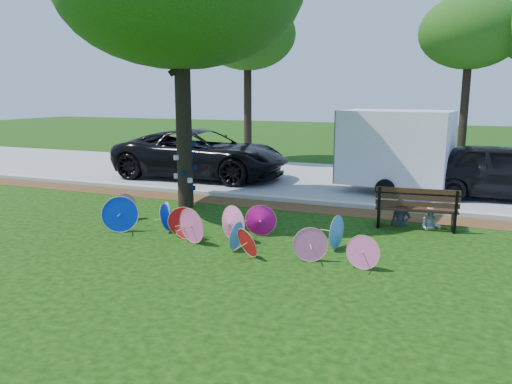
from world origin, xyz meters
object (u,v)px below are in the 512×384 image
person_right (432,208)px  cargo_trailer (396,147)px  parasol_pile (211,224)px  park_bench (416,207)px  dark_pickup (501,171)px  person_left (402,200)px  black_van (201,154)px

person_right → cargo_trailer: bearing=109.5°
parasol_pile → cargo_trailer: bearing=66.3°
parasol_pile → park_bench: bearing=34.0°
parasol_pile → dark_pickup: size_ratio=1.37×
person_left → person_right: bearing=-9.1°
parasol_pile → person_right: person_right is taller
parasol_pile → black_van: bearing=119.4°
parasol_pile → black_van: (-4.06, 7.20, 0.55)m
cargo_trailer → person_right: 4.54m
black_van → cargo_trailer: 7.18m
parasol_pile → park_bench: (4.11, 2.77, 0.14)m
dark_pickup → person_left: (-2.47, -4.34, -0.22)m
person_left → dark_pickup: bearing=51.2°
black_van → person_right: black_van is taller
parasol_pile → person_left: (3.76, 2.82, 0.28)m
dark_pickup → person_left: size_ratio=3.95×
black_van → cargo_trailer: cargo_trailer is taller
dark_pickup → person_right: dark_pickup is taller
black_van → cargo_trailer: (7.15, -0.15, 0.56)m
dark_pickup → person_left: bearing=146.9°
dark_pickup → person_right: (-1.77, -4.34, -0.35)m
parasol_pile → cargo_trailer: 7.78m
black_van → park_bench: 9.29m
cargo_trailer → person_left: size_ratio=2.63×
cargo_trailer → person_left: 4.36m
parasol_pile → dark_pickup: (6.23, 7.17, 0.50)m
parasol_pile → person_left: size_ratio=5.42×
dark_pickup → parasol_pile: bearing=135.6°
dark_pickup → park_bench: dark_pickup is taller
parasol_pile → park_bench: size_ratio=3.58×
cargo_trailer → person_left: (0.66, -4.22, -0.84)m
cargo_trailer → person_right: cargo_trailer is taller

